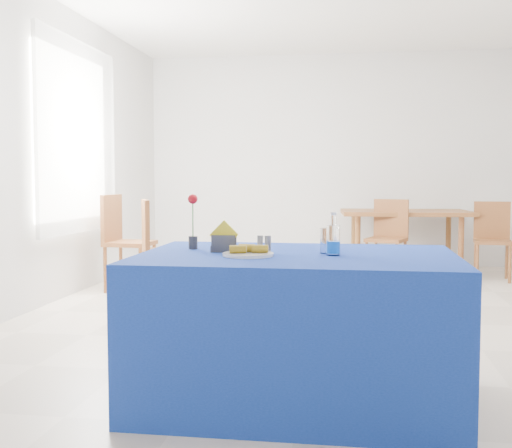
{
  "coord_description": "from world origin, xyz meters",
  "views": [
    {
      "loc": [
        0.25,
        -5.16,
        1.14
      ],
      "look_at": [
        -0.22,
        -2.07,
        0.92
      ],
      "focal_mm": 45.0,
      "sensor_mm": 36.0,
      "label": 1
    }
  ],
  "objects": [
    {
      "name": "drinking_glass",
      "position": [
        0.12,
        -1.88,
        0.82
      ],
      "size": [
        0.06,
        0.06,
        0.13
      ],
      "primitive_type": "cylinder",
      "color": "silver",
      "rests_on": "blue_table"
    },
    {
      "name": "plate",
      "position": [
        -0.26,
        -2.05,
        0.77
      ],
      "size": [
        0.25,
        0.25,
        0.01
      ],
      "primitive_type": "cylinder",
      "color": "white",
      "rests_on": "blue_table"
    },
    {
      "name": "chair_win_a",
      "position": [
        -1.53,
        0.5,
        0.55
      ],
      "size": [
        0.56,
        0.56,
        0.95
      ],
      "rotation": [
        0.0,
        0.0,
        1.97
      ],
      "color": "brown",
      "rests_on": "floor"
    },
    {
      "name": "blue_table",
      "position": [
        -0.03,
        -1.92,
        0.38
      ],
      "size": [
        1.6,
        1.1,
        0.76
      ],
      "color": "navy",
      "rests_on": "floor"
    },
    {
      "name": "room_shell",
      "position": [
        0.0,
        0.0,
        1.75
      ],
      "size": [
        7.0,
        7.0,
        7.0
      ],
      "color": "silver",
      "rests_on": "ground"
    },
    {
      "name": "curtain",
      "position": [
        -2.4,
        0.8,
        1.55
      ],
      "size": [
        0.04,
        1.75,
        1.85
      ],
      "primitive_type": "cube",
      "color": "white",
      "rests_on": "room_shell"
    },
    {
      "name": "water_bottle",
      "position": [
        0.15,
        -1.96,
        0.83
      ],
      "size": [
        0.07,
        0.07,
        0.21
      ],
      "color": "white",
      "rests_on": "blue_table"
    },
    {
      "name": "salt_shaker",
      "position": [
        -0.23,
        -1.85,
        0.8
      ],
      "size": [
        0.03,
        0.03,
        0.08
      ],
      "primitive_type": "cylinder",
      "color": "slate",
      "rests_on": "blue_table"
    },
    {
      "name": "window_pane",
      "position": [
        -2.47,
        0.8,
        1.55
      ],
      "size": [
        0.04,
        1.5,
        1.6
      ],
      "primitive_type": "cube",
      "color": "white",
      "rests_on": "room_shell"
    },
    {
      "name": "chair_bg_left",
      "position": [
        0.66,
        2.35,
        0.52
      ],
      "size": [
        0.52,
        0.52,
        0.91
      ],
      "rotation": [
        0.0,
        0.0,
        -0.34
      ],
      "color": "brown",
      "rests_on": "floor"
    },
    {
      "name": "rose_vase",
      "position": [
        -0.61,
        -1.78,
        0.91
      ],
      "size": [
        0.05,
        0.05,
        0.3
      ],
      "color": "#26272C",
      "rests_on": "blue_table"
    },
    {
      "name": "chair_bg_right",
      "position": [
        1.82,
        2.4,
        0.51
      ],
      "size": [
        0.44,
        0.44,
        0.88
      ],
      "rotation": [
        0.0,
        0.0,
        -0.12
      ],
      "color": "brown",
      "rests_on": "floor"
    },
    {
      "name": "floor",
      "position": [
        0.0,
        0.0,
        0.0
      ],
      "size": [
        7.0,
        7.0,
        0.0
      ],
      "primitive_type": "plane",
      "color": "beige",
      "rests_on": "ground"
    },
    {
      "name": "banana_pieces",
      "position": [
        -0.26,
        -2.04,
        0.8
      ],
      "size": [
        0.19,
        0.11,
        0.04
      ],
      "color": "gold",
      "rests_on": "plate"
    },
    {
      "name": "oak_table",
      "position": [
        0.88,
        2.9,
        0.68
      ],
      "size": [
        1.6,
        1.09,
        0.76
      ],
      "color": "brown",
      "rests_on": "floor"
    },
    {
      "name": "pepper_shaker",
      "position": [
        -0.19,
        -1.86,
        0.8
      ],
      "size": [
        0.03,
        0.03,
        0.08
      ],
      "primitive_type": "cylinder",
      "color": "slate",
      "rests_on": "blue_table"
    },
    {
      "name": "napkin_holder",
      "position": [
        -0.42,
        -1.9,
        0.81
      ],
      "size": [
        0.15,
        0.06,
        0.17
      ],
      "color": "#3C3C42",
      "rests_on": "blue_table"
    },
    {
      "name": "chair_win_b",
      "position": [
        -2.09,
        1.08,
        0.57
      ],
      "size": [
        0.46,
        0.46,
        0.98
      ],
      "rotation": [
        0.0,
        0.0,
        1.51
      ],
      "color": "brown",
      "rests_on": "floor"
    }
  ]
}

